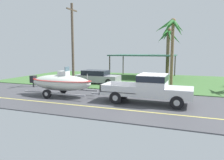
# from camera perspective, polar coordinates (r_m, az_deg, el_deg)

# --- Properties ---
(ground) EXTENTS (36.00, 22.00, 0.11)m
(ground) POSITION_cam_1_polar(r_m,az_deg,el_deg) (22.58, 12.70, -1.32)
(ground) COLOR #424247
(pickup_truck_towing) EXTENTS (6.00, 2.10, 1.91)m
(pickup_truck_towing) POSITION_cam_1_polar(r_m,az_deg,el_deg) (14.47, 10.32, -1.89)
(pickup_truck_towing) COLOR silver
(pickup_truck_towing) RESTS_ON ground
(boat_on_trailer) EXTENTS (6.19, 2.36, 2.23)m
(boat_on_trailer) POSITION_cam_1_polar(r_m,az_deg,el_deg) (17.08, -13.04, -0.61)
(boat_on_trailer) COLOR gray
(boat_on_trailer) RESTS_ON ground
(parked_sedan_near) EXTENTS (4.57, 1.95, 1.38)m
(parked_sedan_near) POSITION_cam_1_polar(r_m,az_deg,el_deg) (23.10, -3.85, 0.76)
(parked_sedan_near) COLOR #99999E
(parked_sedan_near) RESTS_ON ground
(carport_awning) EXTENTS (7.71, 5.84, 2.90)m
(carport_awning) POSITION_cam_1_polar(r_m,az_deg,el_deg) (28.34, 8.22, 6.24)
(carport_awning) COLOR #4C4238
(carport_awning) RESTS_ON ground
(palm_tree_near_left) EXTENTS (2.82, 3.22, 6.43)m
(palm_tree_near_left) POSITION_cam_1_polar(r_m,az_deg,el_deg) (22.09, 15.12, 11.60)
(palm_tree_near_left) COLOR brown
(palm_tree_near_left) RESTS_ON ground
(palm_tree_near_right) EXTENTS (2.98, 3.12, 6.23)m
(palm_tree_near_right) POSITION_cam_1_polar(r_m,az_deg,el_deg) (28.59, 14.35, 9.90)
(palm_tree_near_right) COLOR brown
(palm_tree_near_right) RESTS_ON ground
(utility_pole) EXTENTS (0.24, 1.80, 7.82)m
(utility_pole) POSITION_cam_1_polar(r_m,az_deg,el_deg) (21.79, -10.10, 9.18)
(utility_pole) COLOR brown
(utility_pole) RESTS_ON ground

